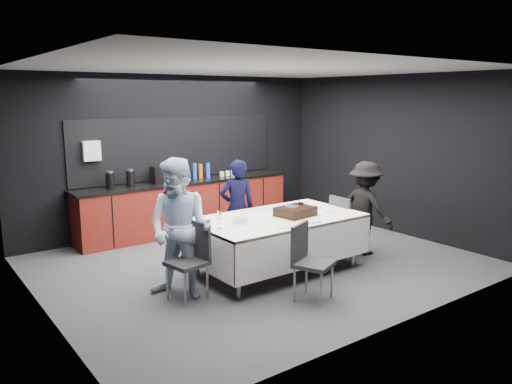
# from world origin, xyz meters

# --- Properties ---
(ground) EXTENTS (6.00, 6.00, 0.00)m
(ground) POSITION_xyz_m (0.00, 0.00, 0.00)
(ground) COLOR #404145
(ground) RESTS_ON ground
(room_shell) EXTENTS (6.04, 5.04, 2.82)m
(room_shell) POSITION_xyz_m (0.00, 0.00, 1.86)
(room_shell) COLOR white
(room_shell) RESTS_ON ground
(kitchenette) EXTENTS (4.10, 0.64, 2.05)m
(kitchenette) POSITION_xyz_m (-0.02, 2.22, 0.54)
(kitchenette) COLOR #5F150F
(kitchenette) RESTS_ON ground
(party_table) EXTENTS (2.32, 1.32, 0.78)m
(party_table) POSITION_xyz_m (0.00, -0.40, 0.64)
(party_table) COLOR #99999E
(party_table) RESTS_ON ground
(cake_assembly) EXTENTS (0.59, 0.50, 0.17)m
(cake_assembly) POSITION_xyz_m (0.21, -0.53, 0.85)
(cake_assembly) COLOR yellow
(cake_assembly) RESTS_ON party_table
(plate_stack) EXTENTS (0.20, 0.20, 0.10)m
(plate_stack) POSITION_xyz_m (-0.61, -0.37, 0.83)
(plate_stack) COLOR white
(plate_stack) RESTS_ON party_table
(loose_plate_near) EXTENTS (0.22, 0.22, 0.01)m
(loose_plate_near) POSITION_xyz_m (-0.28, -0.86, 0.78)
(loose_plate_near) COLOR white
(loose_plate_near) RESTS_ON party_table
(loose_plate_right_a) EXTENTS (0.21, 0.21, 0.01)m
(loose_plate_right_a) POSITION_xyz_m (0.80, -0.32, 0.78)
(loose_plate_right_a) COLOR white
(loose_plate_right_a) RESTS_ON party_table
(loose_plate_right_b) EXTENTS (0.19, 0.19, 0.01)m
(loose_plate_right_b) POSITION_xyz_m (0.81, -0.64, 0.78)
(loose_plate_right_b) COLOR white
(loose_plate_right_b) RESTS_ON party_table
(loose_plate_far) EXTENTS (0.21, 0.21, 0.01)m
(loose_plate_far) POSITION_xyz_m (0.12, 0.05, 0.78)
(loose_plate_far) COLOR white
(loose_plate_far) RESTS_ON party_table
(fork_pile) EXTENTS (0.21, 0.17, 0.03)m
(fork_pile) POSITION_xyz_m (0.17, -0.95, 0.79)
(fork_pile) COLOR white
(fork_pile) RESTS_ON party_table
(champagne_flute) EXTENTS (0.06, 0.06, 0.22)m
(champagne_flute) POSITION_xyz_m (-0.99, -0.46, 0.94)
(champagne_flute) COLOR white
(champagne_flute) RESTS_ON party_table
(chair_left) EXTENTS (0.49, 0.49, 0.92)m
(chair_left) POSITION_xyz_m (-1.43, -0.53, 0.53)
(chair_left) COLOR #2B2B30
(chair_left) RESTS_ON ground
(chair_right) EXTENTS (0.43, 0.43, 0.92)m
(chair_right) POSITION_xyz_m (1.26, -0.47, 0.53)
(chair_right) COLOR #2B2B30
(chair_right) RESTS_ON ground
(chair_near) EXTENTS (0.55, 0.55, 0.92)m
(chair_near) POSITION_xyz_m (-0.34, -1.40, 0.53)
(chair_near) COLOR #2B2B30
(chair_near) RESTS_ON ground
(person_center) EXTENTS (0.63, 0.51, 1.49)m
(person_center) POSITION_xyz_m (-0.06, 0.50, 0.75)
(person_center) COLOR black
(person_center) RESTS_ON ground
(person_left) EXTENTS (1.01, 1.05, 1.71)m
(person_left) POSITION_xyz_m (-1.52, -0.42, 0.85)
(person_left) COLOR silver
(person_left) RESTS_ON ground
(person_right) EXTENTS (0.64, 0.99, 1.45)m
(person_right) POSITION_xyz_m (1.59, -0.59, 0.72)
(person_right) COLOR black
(person_right) RESTS_ON ground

